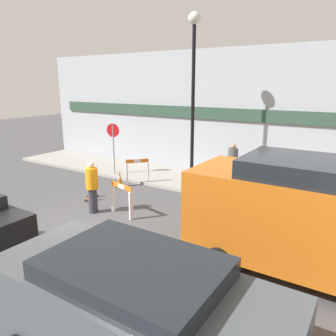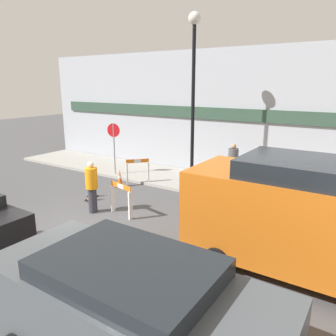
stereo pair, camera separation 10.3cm
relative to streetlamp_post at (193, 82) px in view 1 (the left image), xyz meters
name	(u,v)px [view 1 (the left image)]	position (x,y,z in m)	size (l,w,h in m)	color
ground_plane	(71,229)	(-1.24, -4.95, -4.12)	(60.00, 60.00, 0.00)	#4C4C4F
sidewalk_slab	(177,178)	(-1.24, 0.97, -4.06)	(18.00, 2.84, 0.11)	#9E9B93
storefront_facade	(195,113)	(-1.24, 2.46, -1.37)	(18.00, 0.22, 5.50)	#A3A8B2
streetlamp_post	(193,82)	(0.00, 0.00, 0.00)	(0.44, 0.44, 6.34)	black
stop_sign	(113,140)	(-3.90, -0.08, -2.49)	(0.59, 0.16, 2.26)	gray
barricade_0	(122,198)	(-0.63, -3.38, -3.54)	(0.99, 0.34, 1.04)	white
barricade_1	(218,188)	(1.40, -0.62, -3.59)	(0.50, 0.79, 0.98)	white
barricade_2	(137,171)	(-2.18, -0.60, -3.52)	(0.73, 0.78, 1.10)	white
traffic_cone_0	(90,195)	(-2.45, -2.98, -3.90)	(0.30, 0.30, 0.46)	black
traffic_cone_1	(92,191)	(-2.68, -2.65, -3.88)	(0.30, 0.30, 0.50)	black
traffic_cone_2	(120,179)	(-2.63, -1.18, -3.77)	(0.30, 0.30, 0.72)	black
traffic_cone_3	(209,200)	(1.45, -1.45, -3.79)	(0.30, 0.30, 0.68)	black
person_worker	(92,186)	(-1.58, -3.69, -3.22)	(0.51, 0.51, 1.68)	#33333D
person_pedestrian	(233,163)	(1.18, 1.20, -3.12)	(0.52, 0.52, 1.67)	#33333D
parked_car_2	(134,310)	(3.33, -7.70, -3.12)	(4.34, 1.98, 1.78)	#4C5156
work_van	(309,214)	(4.85, -3.70, -2.73)	(5.09, 2.22, 2.56)	#D16619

